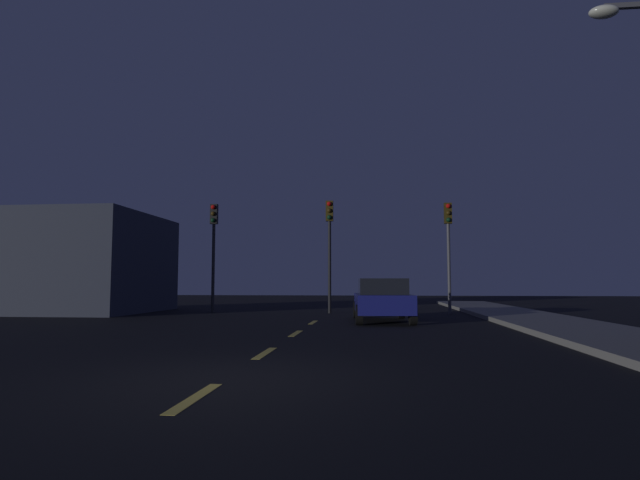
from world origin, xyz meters
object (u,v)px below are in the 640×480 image
Objects in this scene: traffic_signal_left at (214,236)px; car_stopped_ahead at (382,300)px; traffic_signal_center at (330,234)px; traffic_signal_right at (448,236)px.

traffic_signal_left reaches higher than car_stopped_ahead.
traffic_signal_center is at bearing 115.83° from car_stopped_ahead.
car_stopped_ahead is at bearing -31.50° from traffic_signal_left.
car_stopped_ahead is (2.22, -4.58, -2.71)m from traffic_signal_center.
traffic_signal_left is at bearing 148.50° from car_stopped_ahead.
car_stopped_ahead is (-2.92, -4.58, -2.60)m from traffic_signal_right.
traffic_signal_center is 5.14m from traffic_signal_right.
traffic_signal_center is 1.14× the size of car_stopped_ahead.
traffic_signal_center reaches higher than traffic_signal_left.
traffic_signal_left is 9.17m from car_stopped_ahead.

